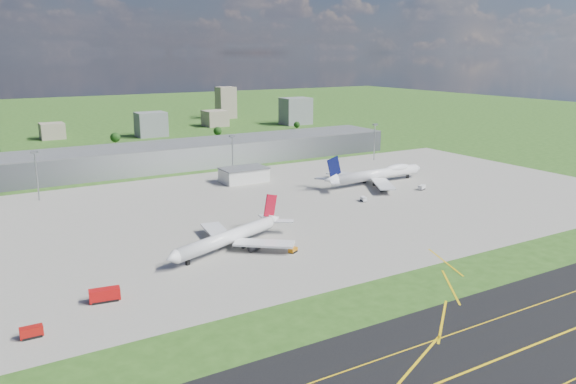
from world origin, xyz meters
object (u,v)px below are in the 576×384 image
tug_yellow (293,250)px  airliner_blue_quad (377,174)px  van_white_near (363,199)px  crash_tender (32,332)px  fire_truck (105,295)px  van_white_far (422,188)px  airliner_red_twin (231,237)px

tug_yellow → airliner_blue_quad: bearing=9.4°
tug_yellow → van_white_near: (70.32, 46.54, 0.24)m
crash_tender → tug_yellow: crash_tender is taller
tug_yellow → van_white_near: van_white_near is taller
fire_truck → van_white_near: bearing=29.6°
airliner_blue_quad → fire_truck: 193.57m
fire_truck → van_white_far: 194.27m
crash_tender → van_white_far: (207.75, 70.63, -0.22)m
airliner_red_twin → crash_tender: bearing=4.1°
crash_tender → van_white_far: bearing=19.7°
fire_truck → airliner_blue_quad: bearing=34.1°
airliner_blue_quad → fire_truck: airliner_blue_quad is taller
airliner_blue_quad → van_white_far: (10.78, -25.61, -3.99)m
airliner_blue_quad → van_white_far: size_ratio=12.93×
airliner_blue_quad → van_white_far: airliner_blue_quad is taller
crash_tender → tug_yellow: bearing=13.4°
airliner_blue_quad → van_white_near: bearing=-140.2°
airliner_red_twin → van_white_far: (131.92, 33.35, -3.26)m
airliner_red_twin → van_white_far: size_ratio=10.60×
van_white_near → van_white_far: 43.52m
crash_tender → van_white_far: crash_tender is taller
airliner_blue_quad → tug_yellow: 127.73m
tug_yellow → van_white_far: (113.71, 49.90, 0.37)m
airliner_blue_quad → crash_tender: (-196.97, -96.24, -3.77)m
crash_tender → tug_yellow: 96.30m
airliner_red_twin → van_white_near: airliner_red_twin is taller
airliner_blue_quad → fire_truck: bearing=-156.4°
airliner_red_twin → crash_tender: size_ratio=10.17×
airliner_red_twin → tug_yellow: size_ratio=13.99×
tug_yellow → crash_tender: bearing=165.6°
crash_tender → van_white_near: (164.35, 67.27, -0.34)m
van_white_near → airliner_red_twin: bearing=124.1°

